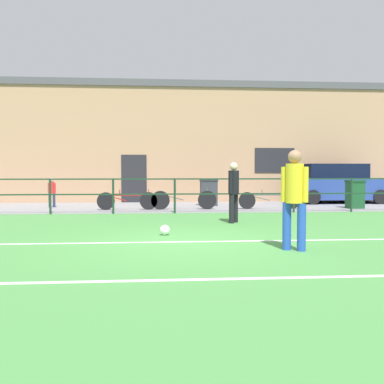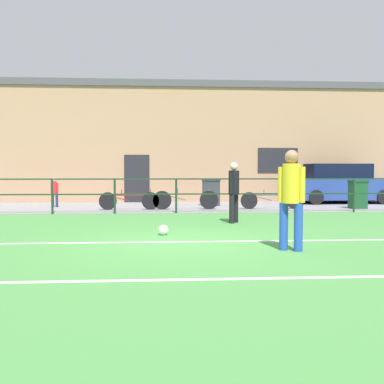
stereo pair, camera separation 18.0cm
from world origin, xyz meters
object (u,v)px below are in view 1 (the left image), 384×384
(spectator_child, at_px, (52,191))
(bicycle_parked_3, at_px, (270,200))
(player_striker, at_px, (294,194))
(bicycle_parked_1, at_px, (127,201))
(trash_bin_1, at_px, (209,192))
(player_goalkeeper, at_px, (234,189))
(trash_bin_0, at_px, (355,194))
(bicycle_parked_0, at_px, (184,200))
(soccer_ball_spare, at_px, (165,230))
(parked_car_red, at_px, (337,185))

(spectator_child, distance_m, bicycle_parked_3, 8.14)
(player_striker, bearing_deg, bicycle_parked_1, -34.49)
(trash_bin_1, bearing_deg, spectator_child, -177.03)
(player_goalkeeper, relative_size, trash_bin_1, 1.54)
(spectator_child, height_order, trash_bin_1, spectator_child)
(spectator_child, xyz_separation_m, trash_bin_0, (11.20, -1.38, -0.11))
(bicycle_parked_1, relative_size, trash_bin_0, 2.05)
(bicycle_parked_1, bearing_deg, spectator_child, 155.03)
(bicycle_parked_0, bearing_deg, bicycle_parked_3, -0.00)
(player_goalkeeper, relative_size, spectator_child, 1.46)
(soccer_ball_spare, xyz_separation_m, trash_bin_0, (7.09, 6.12, 0.43))
(bicycle_parked_0, height_order, trash_bin_0, trash_bin_0)
(spectator_child, bearing_deg, trash_bin_0, -178.28)
(bicycle_parked_1, xyz_separation_m, trash_bin_0, (8.30, -0.03, 0.20))
(bicycle_parked_0, xyz_separation_m, bicycle_parked_3, (3.12, -0.00, -0.03))
(player_goalkeeper, relative_size, soccer_ball_spare, 7.29)
(bicycle_parked_1, distance_m, trash_bin_0, 8.30)
(bicycle_parked_0, bearing_deg, soccer_ball_spare, -97.36)
(player_goalkeeper, height_order, trash_bin_1, player_goalkeeper)
(spectator_child, relative_size, trash_bin_1, 1.05)
(bicycle_parked_0, bearing_deg, player_goalkeeper, -74.80)
(bicycle_parked_1, bearing_deg, player_goalkeeper, -52.37)
(bicycle_parked_1, height_order, trash_bin_1, trash_bin_1)
(player_goalkeeper, xyz_separation_m, bicycle_parked_3, (2.03, 4.00, -0.58))
(bicycle_parked_0, bearing_deg, spectator_child, 164.58)
(bicycle_parked_0, bearing_deg, trash_bin_0, -0.25)
(player_striker, height_order, spectator_child, player_striker)
(trash_bin_0, bearing_deg, player_striker, -120.91)
(spectator_child, relative_size, bicycle_parked_3, 0.49)
(player_goalkeeper, bearing_deg, soccer_ball_spare, -6.35)
(bicycle_parked_3, relative_size, trash_bin_0, 2.20)
(spectator_child, bearing_deg, soccer_ball_spare, 127.45)
(parked_car_red, bearing_deg, trash_bin_1, -169.14)
(player_striker, distance_m, spectator_child, 11.44)
(parked_car_red, distance_m, bicycle_parked_3, 4.62)
(bicycle_parked_3, height_order, trash_bin_0, trash_bin_0)
(bicycle_parked_1, distance_m, trash_bin_1, 3.52)
(soccer_ball_spare, xyz_separation_m, spectator_child, (-4.11, 7.50, 0.54))
(player_goalkeeper, bearing_deg, trash_bin_1, -145.17)
(soccer_ball_spare, relative_size, trash_bin_0, 0.21)
(soccer_ball_spare, bearing_deg, player_goalkeeper, 48.74)
(player_striker, bearing_deg, parked_car_red, -83.37)
(bicycle_parked_0, height_order, bicycle_parked_1, bicycle_parked_0)
(player_striker, distance_m, bicycle_parked_1, 8.88)
(player_goalkeeper, distance_m, spectator_child, 8.04)
(player_goalkeeper, bearing_deg, spectator_child, -96.89)
(player_goalkeeper, height_order, player_striker, player_striker)
(player_striker, bearing_deg, soccer_ball_spare, -9.65)
(bicycle_parked_3, bearing_deg, bicycle_parked_1, 180.00)
(player_goalkeeper, bearing_deg, bicycle_parked_0, -129.89)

